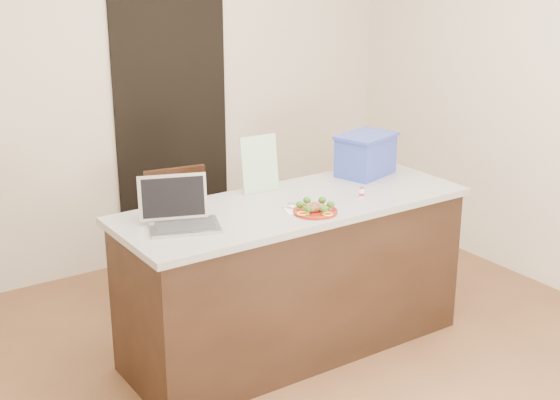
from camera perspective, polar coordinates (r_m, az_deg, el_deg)
ground at (r=4.62m, az=2.76°, el=-11.87°), size 4.00×4.00×0.00m
room_shell at (r=4.05m, az=3.12°, el=8.32°), size 4.00×4.00×4.00m
doorway at (r=5.89m, az=-7.87°, el=5.25°), size 0.90×0.02×2.00m
island at (r=4.59m, az=0.99°, el=-5.58°), size 2.06×0.76×0.92m
plate at (r=4.25m, az=2.59°, el=-0.82°), size 0.25×0.25×0.02m
meatballs at (r=4.24m, az=2.63°, el=-0.51°), size 0.10×0.10×0.04m
broccoli at (r=4.24m, az=2.60°, el=-0.32°), size 0.19×0.21×0.04m
pepper_rings at (r=4.25m, az=2.59°, el=-0.71°), size 0.25×0.25×0.01m
napkin at (r=4.29m, az=1.35°, el=-0.70°), size 0.19×0.19×0.01m
fork at (r=4.29m, az=1.06°, el=-0.64°), size 0.04×0.16×0.00m
knife at (r=4.29m, az=1.83°, el=-0.61°), size 0.07×0.21×0.01m
yogurt_bottle at (r=4.51m, az=5.99°, el=0.49°), size 0.03×0.03×0.06m
laptop at (r=4.08m, az=-7.40°, el=-0.91°), size 0.42×0.40×0.25m
leaflet at (r=4.57m, az=-1.49°, el=2.66°), size 0.24×0.06×0.33m
blue_box at (r=4.93m, az=6.28°, el=3.33°), size 0.42×0.36×0.26m
chair at (r=5.17m, az=-7.04°, el=-2.16°), size 0.47×0.47×0.92m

